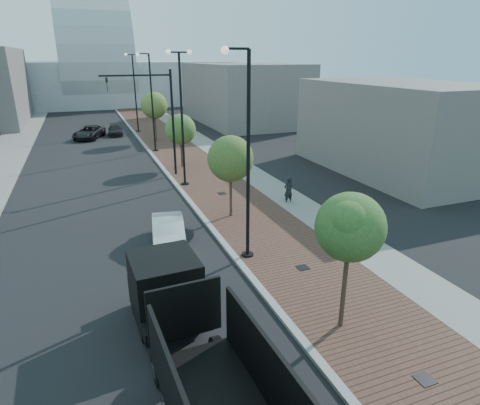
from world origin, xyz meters
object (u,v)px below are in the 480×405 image
object	(u,v)px
white_sedan	(169,233)
pedestrian	(288,190)
dump_truck	(195,355)
dark_car_mid	(89,132)

from	to	relation	value
white_sedan	pedestrian	size ratio (longest dim) A/B	2.44
dump_truck	white_sedan	bearing A→B (deg)	80.44
pedestrian	dark_car_mid	bearing A→B (deg)	-79.03
dump_truck	pedestrian	distance (m)	15.97
dump_truck	dark_car_mid	size ratio (longest dim) A/B	2.59
white_sedan	dump_truck	bearing A→B (deg)	-88.35
dark_car_mid	white_sedan	bearing A→B (deg)	-63.33
dump_truck	white_sedan	xyz separation A→B (m)	(1.21, 9.43, -0.54)
white_sedan	dark_car_mid	size ratio (longest dim) A/B	0.83
dump_truck	pedestrian	bearing A→B (deg)	51.01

